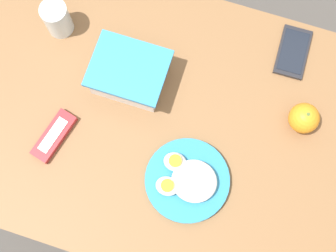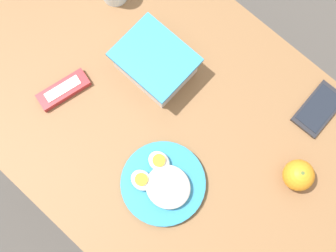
% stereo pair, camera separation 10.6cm
% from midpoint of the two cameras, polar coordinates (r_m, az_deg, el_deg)
% --- Properties ---
extents(ground_plane, '(10.00, 10.00, 0.00)m').
position_cam_midpoint_polar(ground_plane, '(1.83, 1.67, -5.55)').
color(ground_plane, '#4C4742').
extents(table, '(1.06, 0.69, 0.75)m').
position_cam_midpoint_polar(table, '(1.22, 2.49, -1.53)').
color(table, brown).
rests_on(table, ground_plane).
extents(food_container, '(0.17, 0.14, 0.08)m').
position_cam_midpoint_polar(food_container, '(1.09, 1.19, 7.03)').
color(food_container, white).
rests_on(food_container, table).
extents(orange_fruit, '(0.07, 0.07, 0.07)m').
position_cam_midpoint_polar(orange_fruit, '(1.09, 18.30, -6.30)').
color(orange_fruit, orange).
rests_on(orange_fruit, table).
extents(rice_plate, '(0.19, 0.19, 0.05)m').
position_cam_midpoint_polar(rice_plate, '(1.05, 2.25, -7.57)').
color(rice_plate, teal).
rests_on(rice_plate, table).
extents(candy_bar, '(0.07, 0.13, 0.02)m').
position_cam_midpoint_polar(candy_bar, '(1.12, -10.07, 3.80)').
color(candy_bar, '#B7282D').
rests_on(candy_bar, table).
extents(cell_phone, '(0.07, 0.13, 0.01)m').
position_cam_midpoint_polar(cell_phone, '(1.16, 20.36, 1.43)').
color(cell_phone, '#232328').
rests_on(cell_phone, table).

